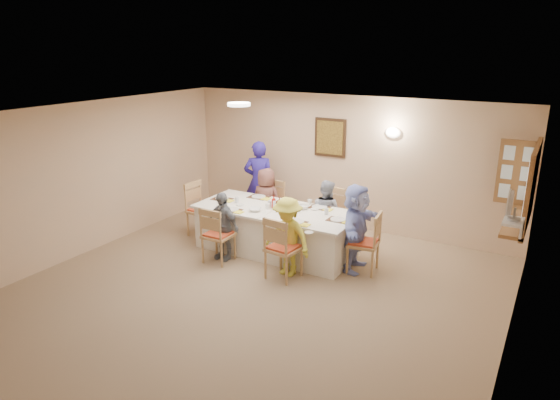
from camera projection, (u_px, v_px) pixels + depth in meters
The scene contains 49 objects.
ground at pixel (242, 302), 6.82m from camera, with size 7.00×7.00×0.00m, color #8C7056.
room_walls at pixel (239, 196), 6.37m from camera, with size 7.00×7.00×7.00m.
wall_picture at pixel (330, 138), 9.33m from camera, with size 0.62×0.05×0.72m.
wall_sconce at pixel (393, 133), 8.68m from camera, with size 0.26×0.09×0.18m, color white.
ceiling_light at pixel (239, 104), 7.80m from camera, with size 0.36×0.36×0.05m, color white.
serving_hatch at pixel (531, 187), 6.84m from camera, with size 0.06×1.50×1.15m, color brown.
hatch_sill at pixel (516, 221), 7.06m from camera, with size 0.30×1.50×0.05m, color brown.
shutter_door at pixel (516, 173), 7.60m from camera, with size 0.55×0.04×1.00m, color brown.
fan_shelf at pixel (513, 221), 5.79m from camera, with size 0.22×0.36×0.03m, color white.
desk_fan at pixel (512, 209), 5.76m from camera, with size 0.30×0.30×0.28m, color #A5A5A8, non-canonical shape.
dining_table at pixel (276, 230), 8.38m from camera, with size 2.71×1.15×0.76m, color white.
chair_back_left at pixel (270, 207), 9.30m from camera, with size 0.45×0.45×0.95m, color tan, non-canonical shape.
chair_back_right at pixel (328, 216), 8.73m from camera, with size 0.47×0.47×0.98m, color tan, non-canonical shape.
chair_front_left at pixel (218, 234), 7.98m from camera, with size 0.45×0.45×0.94m, color tan, non-canonical shape.
chair_front_right at pixel (284, 247), 7.40m from camera, with size 0.47×0.47×0.98m, color tan, non-canonical shape.
chair_left_end at pixel (202, 209), 9.08m from camera, with size 0.48×0.48×0.99m, color tan, non-canonical shape.
chair_right_end at pixel (363, 242), 7.61m from camera, with size 0.46×0.46×0.96m, color tan, non-canonical shape.
diner_back_left at pixel (266, 201), 9.16m from camera, with size 0.61×0.40×1.23m, color brown.
diner_back_right at pixel (326, 213), 8.60m from camera, with size 0.63×0.52×1.17m, color #9096AC.
diner_front_left at pixel (223, 226), 8.05m from camera, with size 0.70×0.38×1.13m, color slate.
diner_front_right at pixel (288, 237), 7.46m from camera, with size 0.86×0.58×1.23m, color #D7CF40.
diner_right_end at pixel (356, 228), 7.61m from camera, with size 0.52×1.31×1.38m, color #A3B4FD.
caregiver at pixel (259, 182), 9.70m from camera, with size 0.70×0.60×1.62m, color navy.
placemat_fl at pixel (232, 210), 8.20m from camera, with size 0.33×0.24×0.01m, color #472B19.
plate_fl at pixel (232, 209), 8.20m from camera, with size 0.24×0.24×0.02m, color white.
napkin_fl at pixel (239, 212), 8.07m from camera, with size 0.14×0.14×0.01m, color yellow.
placemat_fr at pixel (296, 222), 7.63m from camera, with size 0.33×0.25×0.01m, color #472B19.
plate_fr at pixel (296, 222), 7.63m from camera, with size 0.26×0.26×0.02m, color white.
napkin_fr at pixel (305, 225), 7.50m from camera, with size 0.14×0.14×0.01m, color yellow.
placemat_bl at pixel (259, 197), 8.90m from camera, with size 0.36×0.27×0.01m, color #472B19.
plate_bl at pixel (259, 196), 8.90m from camera, with size 0.25×0.25×0.02m, color white.
napkin_bl at pixel (266, 199), 8.77m from camera, with size 0.14×0.14×0.01m, color yellow.
placemat_br at pixel (319, 207), 8.33m from camera, with size 0.34×0.25×0.01m, color #472B19.
plate_br at pixel (319, 207), 8.33m from camera, with size 0.25×0.25×0.02m, color white.
napkin_br at pixel (328, 210), 8.20m from camera, with size 0.14×0.14×0.01m, color yellow.
placemat_le at pixel (222, 199), 8.79m from camera, with size 0.34×0.26×0.01m, color #472B19.
plate_le at pixel (222, 198), 8.79m from camera, with size 0.23×0.23×0.01m, color white.
napkin_le at pixel (229, 201), 8.66m from camera, with size 0.15×0.15×0.01m, color yellow.
placemat_re at pixel (338, 220), 7.74m from camera, with size 0.33×0.25×0.01m, color #472B19.
plate_re at pixel (338, 219), 7.73m from camera, with size 0.24×0.24×0.02m, color white.
napkin_re at pixel (348, 222), 7.61m from camera, with size 0.14×0.14×0.01m, color yellow.
teacup_a at pixel (224, 205), 8.35m from camera, with size 0.13×0.13×0.09m, color white.
teacup_b at pixel (310, 202), 8.51m from camera, with size 0.10×0.10×0.08m, color white.
bowl_a at pixel (255, 210), 8.15m from camera, with size 0.27×0.27×0.05m, color white.
bowl_b at pixel (302, 207), 8.26m from camera, with size 0.22×0.22×0.06m, color white.
condiment_ketchup at pixel (274, 202), 8.29m from camera, with size 0.09×0.09×0.21m, color #B7190F.
condiment_brown at pixel (280, 203), 8.24m from camera, with size 0.10×0.10×0.21m, color #5B2918.
condiment_malt at pixel (283, 206), 8.15m from camera, with size 0.14×0.14×0.15m, color #5B2918.
drinking_glass at pixel (270, 203), 8.36m from camera, with size 0.07×0.07×0.10m, color silver.
Camera 1 is at (3.48, -5.03, 3.37)m, focal length 32.00 mm.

